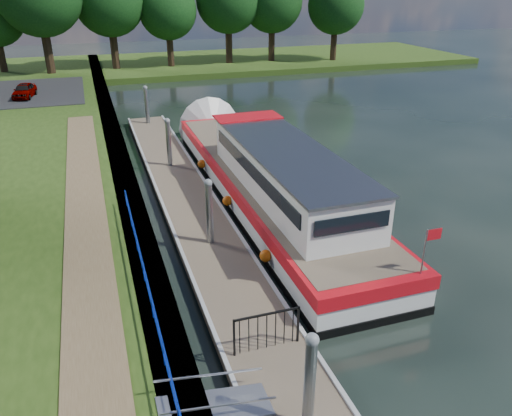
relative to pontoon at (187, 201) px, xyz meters
name	(u,v)px	position (x,y,z in m)	size (l,w,h in m)	color
bank_edge	(126,188)	(-2.55, 2.00, 0.20)	(1.10, 90.00, 0.78)	#473D2D
far_bank	(221,62)	(12.00, 39.00, 0.12)	(60.00, 18.00, 0.60)	#253E11
footpath	(88,258)	(-4.40, -5.00, 0.62)	(1.60, 40.00, 0.05)	brown
blue_fence	(157,323)	(-2.75, -10.00, 1.13)	(0.04, 18.04, 0.72)	#0C2DBF
pontoon	(187,201)	(0.00, 0.00, 0.00)	(2.50, 30.00, 0.56)	brown
mooring_piles	(186,179)	(0.00, 0.00, 1.10)	(0.30, 27.30, 3.55)	gray
gangway	(215,405)	(-1.85, -12.50, 0.44)	(2.58, 1.00, 0.92)	#A5A8AD
gate_panel	(267,326)	(0.00, -10.80, 0.97)	(1.85, 0.05, 1.15)	black
barge	(263,175)	(3.60, -0.14, 0.90)	(4.36, 21.15, 4.78)	black
car_a	(24,90)	(-8.44, 22.68, 1.21)	(1.33, 3.30, 1.12)	#999999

